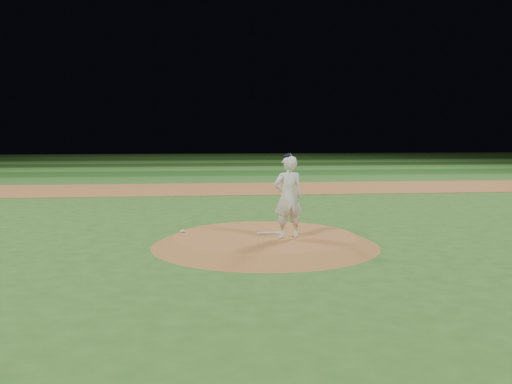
# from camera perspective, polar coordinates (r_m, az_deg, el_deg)

# --- Properties ---
(ground) EXTENTS (120.00, 120.00, 0.00)m
(ground) POSITION_cam_1_polar(r_m,az_deg,el_deg) (13.92, 0.92, -5.36)
(ground) COLOR #2F601F
(ground) RESTS_ON ground
(infield_dirt_band) EXTENTS (70.00, 6.00, 0.02)m
(infield_dirt_band) POSITION_cam_1_polar(r_m,az_deg,el_deg) (27.73, -2.76, 0.34)
(infield_dirt_band) COLOR #9B5E30
(infield_dirt_band) RESTS_ON ground
(outfield_stripe_0) EXTENTS (70.00, 5.00, 0.02)m
(outfield_stripe_0) POSITION_cam_1_polar(r_m,az_deg,el_deg) (33.20, -3.37, 1.26)
(outfield_stripe_0) COLOR #2D6324
(outfield_stripe_0) RESTS_ON ground
(outfield_stripe_1) EXTENTS (70.00, 5.00, 0.02)m
(outfield_stripe_1) POSITION_cam_1_polar(r_m,az_deg,el_deg) (38.18, -3.77, 1.88)
(outfield_stripe_1) COLOR #1E4D18
(outfield_stripe_1) RESTS_ON ground
(outfield_stripe_2) EXTENTS (70.00, 5.00, 0.02)m
(outfield_stripe_2) POSITION_cam_1_polar(r_m,az_deg,el_deg) (43.16, -4.07, 2.35)
(outfield_stripe_2) COLOR #36752A
(outfield_stripe_2) RESTS_ON ground
(outfield_stripe_3) EXTENTS (70.00, 5.00, 0.02)m
(outfield_stripe_3) POSITION_cam_1_polar(r_m,az_deg,el_deg) (48.15, -4.32, 2.73)
(outfield_stripe_3) COLOR #1B4014
(outfield_stripe_3) RESTS_ON ground
(outfield_stripe_4) EXTENTS (70.00, 5.00, 0.02)m
(outfield_stripe_4) POSITION_cam_1_polar(r_m,az_deg,el_deg) (53.14, -4.52, 3.03)
(outfield_stripe_4) COLOR #356F28
(outfield_stripe_4) RESTS_ON ground
(outfield_stripe_5) EXTENTS (70.00, 5.00, 0.02)m
(outfield_stripe_5) POSITION_cam_1_polar(r_m,az_deg,el_deg) (58.13, -4.68, 3.28)
(outfield_stripe_5) COLOR #1E4717
(outfield_stripe_5) RESTS_ON ground
(pitchers_mound) EXTENTS (5.50, 5.50, 0.25)m
(pitchers_mound) POSITION_cam_1_polar(r_m,az_deg,el_deg) (13.90, 0.92, -4.86)
(pitchers_mound) COLOR #9E6331
(pitchers_mound) RESTS_ON ground
(pitching_rubber) EXTENTS (0.69, 0.23, 0.03)m
(pitching_rubber) POSITION_cam_1_polar(r_m,az_deg,el_deg) (14.09, 1.50, -4.13)
(pitching_rubber) COLOR silver
(pitching_rubber) RESTS_ON pitchers_mound
(rosin_bag) EXTENTS (0.13, 0.13, 0.07)m
(rosin_bag) POSITION_cam_1_polar(r_m,az_deg,el_deg) (14.38, -7.36, -3.89)
(rosin_bag) COLOR silver
(rosin_bag) RESTS_ON pitchers_mound
(pitcher_on_mound) EXTENTS (0.79, 0.60, 2.00)m
(pitcher_on_mound) POSITION_cam_1_polar(r_m,az_deg,el_deg) (13.43, 3.24, -0.47)
(pitcher_on_mound) COLOR white
(pitcher_on_mound) RESTS_ON pitchers_mound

